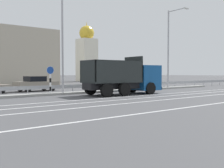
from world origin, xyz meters
TOP-DOWN VIEW (x-y plane):
  - ground_plane at (0.00, 0.00)m, footprint 320.00×320.00m
  - lane_strip_0 at (-0.66, -2.12)m, footprint 57.88×0.16m
  - lane_strip_1 at (-0.66, -3.72)m, footprint 57.88×0.16m
  - lane_strip_2 at (-0.66, -5.56)m, footprint 57.88×0.16m
  - lane_strip_3 at (-0.66, -8.98)m, footprint 57.88×0.16m
  - median_island at (0.00, 2.81)m, footprint 31.83×1.10m
  - median_guardrail at (-0.00, 3.81)m, footprint 57.88×0.09m
  - dump_truck at (0.33, -0.37)m, footprint 7.26×3.05m
  - median_road_sign at (-5.85, 2.81)m, footprint 0.67×0.16m
  - street_lamp_1 at (-4.75, 2.55)m, footprint 0.71×2.60m
  - street_lamp_2 at (9.09, 2.59)m, footprint 0.71×2.71m
  - parked_car_3 at (-4.97, 8.17)m, footprint 4.36×2.25m
  - church_tower at (15.64, 31.03)m, footprint 3.60×3.60m

SIDE VIEW (x-z plane):
  - ground_plane at x=0.00m, z-range 0.00..0.00m
  - lane_strip_0 at x=-0.66m, z-range 0.00..0.01m
  - lane_strip_1 at x=-0.66m, z-range 0.00..0.01m
  - lane_strip_2 at x=-0.66m, z-range 0.00..0.01m
  - lane_strip_3 at x=-0.66m, z-range 0.00..0.01m
  - median_island at x=0.00m, z-range 0.00..0.18m
  - median_guardrail at x=0.00m, z-range 0.18..0.96m
  - parked_car_3 at x=-4.97m, z-range 0.00..1.53m
  - median_road_sign at x=-5.85m, z-range 0.04..2.47m
  - dump_truck at x=0.33m, z-range -0.37..2.94m
  - street_lamp_2 at x=9.09m, z-range 0.54..9.71m
  - street_lamp_1 at x=-4.75m, z-range 0.54..10.97m
  - church_tower at x=15.64m, z-range -0.58..12.43m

